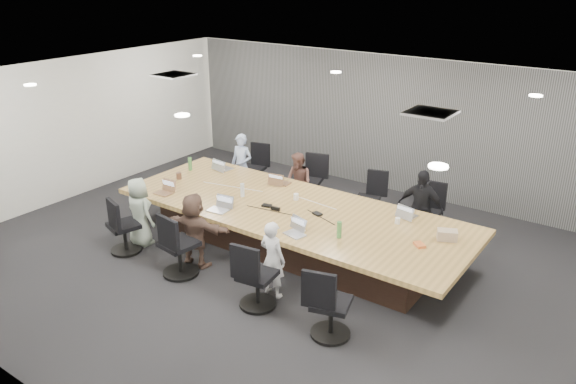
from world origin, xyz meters
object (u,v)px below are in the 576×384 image
Objects in this scene: chair_7 at (331,308)px; person_0 at (242,165)px; conference_table at (291,226)px; laptop_3 at (407,215)px; chair_4 at (124,230)px; chair_5 at (179,249)px; chair_2 at (368,203)px; bottle_green_right at (339,230)px; chair_3 at (427,217)px; laptop_5 at (218,210)px; laptop_0 at (224,168)px; chair_1 at (308,185)px; person_1 at (298,183)px; person_4 at (139,212)px; snack_packet at (419,245)px; bottle_clear at (242,190)px; mug_brown at (179,176)px; chair_0 at (253,172)px; person_6 at (272,259)px; laptop_4 at (163,193)px; chair_6 at (257,280)px; laptop_1 at (282,183)px; canvas_bag at (447,235)px; laptop_6 at (295,234)px; stapler at (275,209)px; person_3 at (420,208)px; person_5 at (195,230)px.

person_0 reaches higher than chair_7.
laptop_3 is at bearing 25.45° from conference_table.
chair_4 is 1.28m from chair_5.
person_0 is (-2.18, 1.35, 0.25)m from conference_table.
conference_table is at bearing 35.37° from laptop_3.
bottle_green_right is (0.66, -2.20, 0.51)m from chair_2.
laptop_5 is (-2.58, -2.50, 0.37)m from chair_3.
person_0 is 0.56m from laptop_0.
chair_1 is 0.73× the size of person_1.
person_4 is 4.62m from snack_packet.
conference_table is 2.57m from person_4.
bottle_clear reaches higher than mug_brown.
chair_7 reaches higher than chair_0.
bottle_clear is (1.21, 1.26, 0.26)m from person_4.
chair_1 is 2.51m from mug_brown.
chair_2 is at bearing 54.67° from laptop_5.
conference_table is at bearing -141.76° from person_4.
chair_1 is 1.46m from person_0.
person_0 is at bearing -83.43° from person_4.
person_0 is 3.89m from person_6.
laptop_4 is at bearing 96.84° from laptop_0.
bottle_clear is at bearing 28.52° from laptop_3.
chair_4 is 0.61× the size of person_0.
chair_1 reaches higher than laptop_4.
person_1 is 2.53m from laptop_3.
chair_0 is 1.08× the size of chair_2.
laptop_0 is 0.29× the size of person_4.
conference_table is at bearing 178.23° from snack_packet.
mug_brown is (-0.31, 1.24, 0.20)m from person_4.
chair_6 is 3.51m from mug_brown.
laptop_1 and laptop_5 have the same top height.
laptop_3 is at bearing 69.50° from bottle_green_right.
canvas_bag reaches higher than chair_6.
laptop_6 is (2.80, -2.15, 0.10)m from person_0.
stapler reaches higher than snack_packet.
laptop_0 and laptop_4 have the same top height.
mug_brown is at bearing 68.13° from chair_0.
chair_1 is 3.40m from chair_5.
chair_3 is 4.64× the size of stapler.
person_3 is at bearing 144.64° from chair_2.
chair_6 is 2.88× the size of canvas_bag.
bottle_green_right is at bearing 88.33° from chair_2.
chair_0 is at bearing -6.44° from chair_3.
chair_2 is at bearing 94.44° from chair_7.
chair_5 reaches higher than laptop_0.
chair_7 is 2.46× the size of laptop_5.
person_4 is (-3.86, -2.15, -0.15)m from laptop_3.
chair_3 is 4.19× the size of snack_packet.
chair_6 is 0.70× the size of person_6.
person_5 is 3.98× the size of laptop_6.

